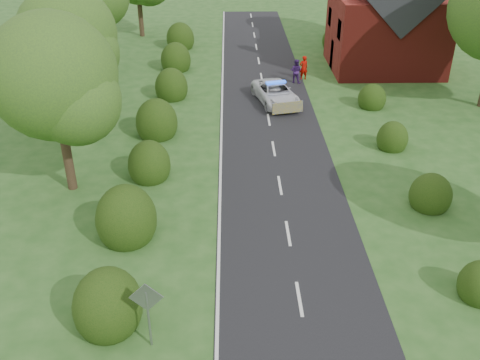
{
  "coord_description": "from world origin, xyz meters",
  "views": [
    {
      "loc": [
        -2.42,
        -10.33,
        13.12
      ],
      "look_at": [
        -1.98,
        10.32,
        1.3
      ],
      "focal_mm": 40.0,
      "sensor_mm": 36.0,
      "label": 1
    }
  ],
  "objects_px": {
    "police_van": "(276,93)",
    "pedestrian_red": "(304,68)",
    "pedestrian_purple": "(296,71)",
    "road_sign": "(147,306)"
  },
  "relations": [
    {
      "from": "road_sign",
      "to": "pedestrian_purple",
      "type": "xyz_separation_m",
      "value": [
        7.4,
        24.8,
        -0.79
      ]
    },
    {
      "from": "road_sign",
      "to": "police_van",
      "type": "bearing_deg",
      "value": 74.89
    },
    {
      "from": "road_sign",
      "to": "pedestrian_purple",
      "type": "relative_size",
      "value": 1.46
    },
    {
      "from": "police_van",
      "to": "pedestrian_red",
      "type": "bearing_deg",
      "value": 48.7
    },
    {
      "from": "police_van",
      "to": "pedestrian_red",
      "type": "height_order",
      "value": "pedestrian_red"
    },
    {
      "from": "road_sign",
      "to": "pedestrian_red",
      "type": "distance_m",
      "value": 26.73
    },
    {
      "from": "police_van",
      "to": "pedestrian_red",
      "type": "distance_m",
      "value": 5.22
    },
    {
      "from": "pedestrian_red",
      "to": "pedestrian_purple",
      "type": "height_order",
      "value": "pedestrian_red"
    },
    {
      "from": "pedestrian_red",
      "to": "pedestrian_purple",
      "type": "bearing_deg",
      "value": 32.71
    },
    {
      "from": "road_sign",
      "to": "pedestrian_purple",
      "type": "bearing_deg",
      "value": 73.38
    }
  ]
}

